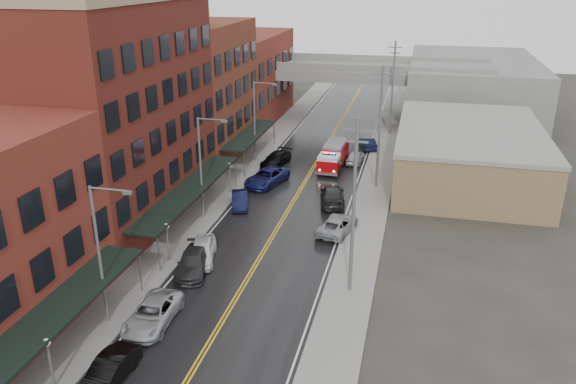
# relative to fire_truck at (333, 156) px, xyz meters

# --- Properties ---
(road) EXTENTS (11.00, 160.00, 0.02)m
(road) POSITION_rel_fire_truck_xyz_m (-2.08, -9.89, -1.38)
(road) COLOR black
(road) RESTS_ON ground
(sidewalk_left) EXTENTS (3.00, 160.00, 0.15)m
(sidewalk_left) POSITION_rel_fire_truck_xyz_m (-9.38, -9.89, -1.32)
(sidewalk_left) COLOR slate
(sidewalk_left) RESTS_ON ground
(sidewalk_right) EXTENTS (3.00, 160.00, 0.15)m
(sidewalk_right) POSITION_rel_fire_truck_xyz_m (5.22, -9.89, -1.32)
(sidewalk_right) COLOR slate
(sidewalk_right) RESTS_ON ground
(curb_left) EXTENTS (0.30, 160.00, 0.15)m
(curb_left) POSITION_rel_fire_truck_xyz_m (-7.73, -9.89, -1.32)
(curb_left) COLOR gray
(curb_left) RESTS_ON ground
(curb_right) EXTENTS (0.30, 160.00, 0.15)m
(curb_right) POSITION_rel_fire_truck_xyz_m (3.57, -9.89, -1.32)
(curb_right) COLOR gray
(curb_right) RESTS_ON ground
(brick_building_b) EXTENTS (9.00, 20.00, 18.00)m
(brick_building_b) POSITION_rel_fire_truck_xyz_m (-15.38, -16.89, 7.61)
(brick_building_b) COLOR #561916
(brick_building_b) RESTS_ON ground
(brick_building_c) EXTENTS (9.00, 15.00, 15.00)m
(brick_building_c) POSITION_rel_fire_truck_xyz_m (-15.38, 0.61, 6.11)
(brick_building_c) COLOR brown
(brick_building_c) RESTS_ON ground
(brick_building_far) EXTENTS (9.00, 20.00, 12.00)m
(brick_building_far) POSITION_rel_fire_truck_xyz_m (-15.38, 18.11, 4.61)
(brick_building_far) COLOR maroon
(brick_building_far) RESTS_ON ground
(tan_building) EXTENTS (14.00, 22.00, 5.00)m
(tan_building) POSITION_rel_fire_truck_xyz_m (13.92, 0.11, 1.11)
(tan_building) COLOR brown
(tan_building) RESTS_ON ground
(right_far_block) EXTENTS (18.00, 30.00, 8.00)m
(right_far_block) POSITION_rel_fire_truck_xyz_m (15.92, 30.11, 2.61)
(right_far_block) COLOR slate
(right_far_block) RESTS_ON ground
(awning_0) EXTENTS (2.60, 16.00, 3.09)m
(awning_0) POSITION_rel_fire_truck_xyz_m (-9.57, -35.89, 1.59)
(awning_0) COLOR black
(awning_0) RESTS_ON ground
(awning_1) EXTENTS (2.60, 18.00, 3.09)m
(awning_1) POSITION_rel_fire_truck_xyz_m (-9.57, -16.89, 1.60)
(awning_1) COLOR black
(awning_1) RESTS_ON ground
(awning_2) EXTENTS (2.60, 13.00, 3.09)m
(awning_2) POSITION_rel_fire_truck_xyz_m (-9.57, 0.61, 1.59)
(awning_2) COLOR black
(awning_2) RESTS_ON ground
(globe_lamp_0) EXTENTS (0.44, 0.44, 3.12)m
(globe_lamp_0) POSITION_rel_fire_truck_xyz_m (-8.48, -37.89, 0.92)
(globe_lamp_0) COLOR #59595B
(globe_lamp_0) RESTS_ON ground
(globe_lamp_1) EXTENTS (0.44, 0.44, 3.12)m
(globe_lamp_1) POSITION_rel_fire_truck_xyz_m (-8.48, -23.89, 0.92)
(globe_lamp_1) COLOR #59595B
(globe_lamp_1) RESTS_ON ground
(globe_lamp_2) EXTENTS (0.44, 0.44, 3.12)m
(globe_lamp_2) POSITION_rel_fire_truck_xyz_m (-8.48, -9.89, 0.92)
(globe_lamp_2) COLOR #59595B
(globe_lamp_2) RESTS_ON ground
(street_lamp_0) EXTENTS (2.64, 0.22, 9.00)m
(street_lamp_0) POSITION_rel_fire_truck_xyz_m (-8.63, -31.89, 3.79)
(street_lamp_0) COLOR #59595B
(street_lamp_0) RESTS_ON ground
(street_lamp_1) EXTENTS (2.64, 0.22, 9.00)m
(street_lamp_1) POSITION_rel_fire_truck_xyz_m (-8.63, -15.89, 3.79)
(street_lamp_1) COLOR #59595B
(street_lamp_1) RESTS_ON ground
(street_lamp_2) EXTENTS (2.64, 0.22, 9.00)m
(street_lamp_2) POSITION_rel_fire_truck_xyz_m (-8.63, 0.11, 3.79)
(street_lamp_2) COLOR #59595B
(street_lamp_2) RESTS_ON ground
(utility_pole_0) EXTENTS (1.80, 0.24, 12.00)m
(utility_pole_0) POSITION_rel_fire_truck_xyz_m (5.12, -24.89, 4.91)
(utility_pole_0) COLOR #59595B
(utility_pole_0) RESTS_ON ground
(utility_pole_1) EXTENTS (1.80, 0.24, 12.00)m
(utility_pole_1) POSITION_rel_fire_truck_xyz_m (5.12, -4.89, 4.91)
(utility_pole_1) COLOR #59595B
(utility_pole_1) RESTS_ON ground
(utility_pole_2) EXTENTS (1.80, 0.24, 12.00)m
(utility_pole_2) POSITION_rel_fire_truck_xyz_m (5.12, 15.11, 4.91)
(utility_pole_2) COLOR #59595B
(utility_pole_2) RESTS_ON ground
(overpass) EXTENTS (40.00, 10.00, 7.50)m
(overpass) POSITION_rel_fire_truck_xyz_m (-2.08, 22.11, 4.59)
(overpass) COLOR slate
(overpass) RESTS_ON ground
(fire_truck) EXTENTS (3.02, 7.12, 2.57)m
(fire_truck) POSITION_rel_fire_truck_xyz_m (0.00, 0.00, 0.00)
(fire_truck) COLOR #A0070D
(fire_truck) RESTS_ON ground
(parked_car_left_1) EXTENTS (1.69, 4.38, 1.42)m
(parked_car_left_1) POSITION_rel_fire_truck_xyz_m (-5.96, -36.76, -0.68)
(parked_car_left_1) COLOR black
(parked_car_left_1) RESTS_ON ground
(parked_car_left_2) EXTENTS (2.57, 5.24, 1.43)m
(parked_car_left_2) POSITION_rel_fire_truck_xyz_m (-6.10, -31.38, -0.68)
(parked_car_left_2) COLOR #A0A2A8
(parked_car_left_2) RESTS_ON ground
(parked_car_left_3) EXTENTS (3.02, 5.36, 1.47)m
(parked_car_left_3) POSITION_rel_fire_truck_xyz_m (-6.16, -24.82, -0.66)
(parked_car_left_3) COLOR #272629
(parked_car_left_3) RESTS_ON ground
(parked_car_left_4) EXTENTS (2.98, 4.94, 1.57)m
(parked_car_left_4) POSITION_rel_fire_truck_xyz_m (-6.16, -23.09, -0.61)
(parked_car_left_4) COLOR silver
(parked_car_left_4) RESTS_ON ground
(parked_car_left_5) EXTENTS (2.64, 4.29, 1.33)m
(parked_car_left_5) POSITION_rel_fire_truck_xyz_m (-6.58, -12.69, -0.73)
(parked_car_left_5) COLOR black
(parked_car_left_5) RESTS_ON ground
(parked_car_left_6) EXTENTS (4.08, 6.21, 1.59)m
(parked_car_left_6) POSITION_rel_fire_truck_xyz_m (-5.68, -6.69, -0.60)
(parked_car_left_6) COLOR #161A53
(parked_car_left_6) RESTS_ON ground
(parked_car_left_7) EXTENTS (3.02, 5.29, 1.45)m
(parked_car_left_7) POSITION_rel_fire_truck_xyz_m (-6.27, -0.69, -0.67)
(parked_car_left_7) COLOR black
(parked_car_left_7) RESTS_ON ground
(parked_car_right_0) EXTENTS (3.30, 5.38, 1.39)m
(parked_car_right_0) POSITION_rel_fire_truck_xyz_m (2.92, -16.02, -0.70)
(parked_car_right_0) COLOR gray
(parked_car_right_0) RESTS_ON ground
(parked_car_right_1) EXTENTS (3.18, 5.75, 1.58)m
(parked_car_right_1) POSITION_rel_fire_truck_xyz_m (1.52, -9.96, -0.61)
(parked_car_right_1) COLOR black
(parked_car_right_1) RESTS_ON ground
(parked_car_right_2) EXTENTS (1.92, 4.13, 1.37)m
(parked_car_right_2) POSITION_rel_fire_truck_xyz_m (2.17, 2.20, -0.71)
(parked_car_right_2) COLOR #B5B5B5
(parked_car_right_2) RESTS_ON ground
(parked_car_right_3) EXTENTS (2.74, 4.46, 1.39)m
(parked_car_right_3) POSITION_rel_fire_truck_xyz_m (2.92, 7.91, -0.70)
(parked_car_right_3) COLOR black
(parked_car_right_3) RESTS_ON ground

